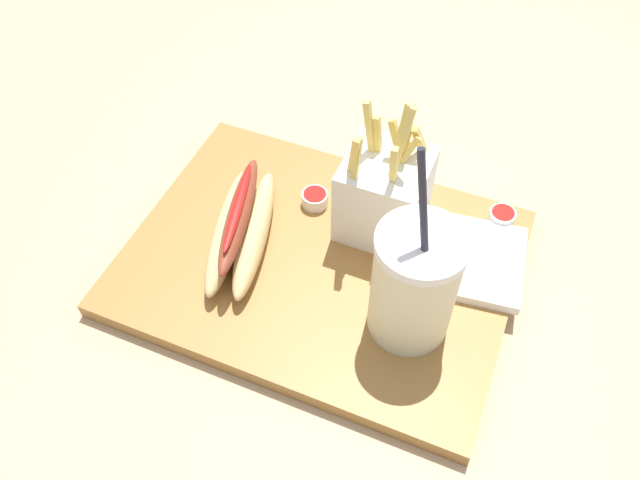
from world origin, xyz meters
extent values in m
cube|color=tan|center=(0.00, 0.00, -0.01)|extent=(2.40, 2.40, 0.02)
cube|color=olive|center=(0.00, 0.00, 0.01)|extent=(0.43, 0.32, 0.02)
cylinder|color=beige|center=(-0.12, 0.04, 0.08)|extent=(0.08, 0.08, 0.13)
cylinder|color=white|center=(-0.12, 0.04, 0.15)|extent=(0.09, 0.09, 0.01)
cylinder|color=#262633|center=(-0.11, 0.04, 0.20)|extent=(0.03, 0.03, 0.10)
cube|color=white|center=(-0.05, -0.07, 0.07)|extent=(0.09, 0.09, 0.10)
cube|color=#E5C660|center=(-0.02, -0.09, 0.14)|extent=(0.02, 0.01, 0.08)
cube|color=#E5C660|center=(-0.02, -0.04, 0.13)|extent=(0.01, 0.01, 0.08)
cube|color=#E5C660|center=(-0.02, -0.04, 0.14)|extent=(0.02, 0.03, 0.08)
cube|color=#E5C660|center=(-0.08, -0.10, 0.13)|extent=(0.03, 0.02, 0.06)
cube|color=#E5C660|center=(-0.06, -0.10, 0.14)|extent=(0.01, 0.02, 0.09)
cube|color=#E5C660|center=(-0.06, -0.08, 0.14)|extent=(0.01, 0.04, 0.08)
cube|color=#E5C660|center=(-0.06, -0.05, 0.13)|extent=(0.01, 0.02, 0.07)
cube|color=#E5C660|center=(-0.06, -0.08, 0.12)|extent=(0.03, 0.03, 0.05)
cube|color=#E5C660|center=(-0.03, -0.09, 0.13)|extent=(0.02, 0.01, 0.07)
cube|color=#E5C660|center=(-0.06, -0.08, 0.13)|extent=(0.03, 0.02, 0.07)
cube|color=#E5C660|center=(-0.06, -0.07, 0.15)|extent=(0.02, 0.03, 0.09)
ellipsoid|color=#DBB775|center=(0.11, 0.02, 0.04)|extent=(0.08, 0.19, 0.04)
ellipsoid|color=#DBB775|center=(0.08, 0.01, 0.04)|extent=(0.08, 0.19, 0.04)
ellipsoid|color=brown|center=(0.09, 0.01, 0.07)|extent=(0.07, 0.17, 0.02)
ellipsoid|color=red|center=(0.09, 0.01, 0.08)|extent=(0.05, 0.13, 0.01)
cylinder|color=white|center=(-0.18, -0.13, 0.03)|extent=(0.03, 0.03, 0.02)
cylinder|color=#B2140F|center=(-0.18, -0.13, 0.04)|extent=(0.03, 0.03, 0.01)
cylinder|color=white|center=(0.04, -0.07, 0.03)|extent=(0.03, 0.03, 0.02)
cylinder|color=#B2140F|center=(0.04, -0.07, 0.03)|extent=(0.03, 0.03, 0.01)
cube|color=white|center=(-0.15, -0.06, 0.03)|extent=(0.15, 0.13, 0.01)
camera|label=1|loc=(-0.17, 0.41, 0.59)|focal=35.83mm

